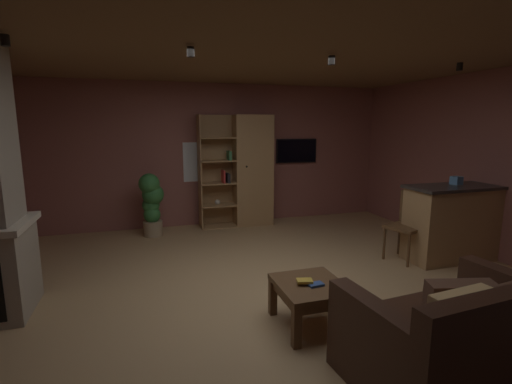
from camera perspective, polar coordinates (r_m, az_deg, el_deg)
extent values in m
cube|color=tan|center=(4.22, 1.65, -15.28)|extent=(6.59, 6.16, 0.02)
cube|color=#8E544C|center=(6.85, -6.70, 5.66)|extent=(6.71, 0.06, 2.55)
cube|color=#8E544C|center=(5.83, 34.48, 3.18)|extent=(0.06, 6.16, 2.55)
cube|color=brown|center=(3.88, 1.86, 21.38)|extent=(6.59, 6.16, 0.02)
cube|color=white|center=(6.79, -8.61, 4.60)|extent=(0.60, 0.01, 0.70)
cube|color=#A87F51|center=(6.76, -0.50, 3.31)|extent=(0.69, 0.38, 1.99)
cube|color=#A87F51|center=(6.78, -6.31, 3.27)|extent=(0.63, 0.02, 1.99)
cube|color=#A87F51|center=(6.55, -8.65, 2.98)|extent=(0.02, 0.38, 1.99)
sphere|color=black|center=(6.51, -1.44, 3.92)|extent=(0.04, 0.04, 0.04)
cube|color=#A87F51|center=(6.80, -5.86, -5.19)|extent=(0.63, 0.38, 0.02)
cube|color=#A87F51|center=(6.70, -5.92, -1.98)|extent=(0.63, 0.38, 0.02)
cube|color=#A87F51|center=(6.63, -5.98, 1.38)|extent=(0.63, 0.38, 0.02)
cube|color=#A87F51|center=(6.58, -6.04, 4.81)|extent=(0.63, 0.38, 0.02)
cube|color=#A87F51|center=(6.56, -6.11, 8.28)|extent=(0.63, 0.38, 0.02)
cube|color=#B22D2D|center=(6.58, -5.05, 2.38)|extent=(0.03, 0.23, 0.22)
cube|color=black|center=(6.60, -4.36, 2.17)|extent=(0.05, 0.23, 0.16)
cube|color=#387247|center=(6.56, -4.14, 5.62)|extent=(0.05, 0.23, 0.16)
sphere|color=beige|center=(6.69, -5.95, -1.57)|extent=(0.10, 0.10, 0.10)
cube|color=#A87F51|center=(5.76, 28.74, -4.28)|extent=(1.46, 0.52, 0.98)
cube|color=#2D2826|center=(5.67, 29.17, 0.72)|extent=(1.52, 0.58, 0.04)
cube|color=#598CBF|center=(5.67, 28.43, 1.56)|extent=(0.13, 0.13, 0.11)
cube|color=#382116|center=(3.22, 27.69, -20.63)|extent=(1.55, 1.05, 0.42)
cube|color=#382116|center=(2.74, 18.09, -22.62)|extent=(0.23, 0.94, 0.67)
cube|color=brown|center=(3.07, 33.98, -15.56)|extent=(0.40, 0.21, 0.41)
cube|color=#AD3D2D|center=(3.00, 31.94, -16.86)|extent=(0.43, 0.20, 0.37)
cube|color=brown|center=(3.10, 28.77, -14.98)|extent=(0.50, 0.28, 0.35)
cube|color=tan|center=(2.83, 29.07, -17.31)|extent=(0.49, 0.19, 0.42)
cube|color=brown|center=(3.47, 8.36, -14.06)|extent=(0.59, 0.66, 0.05)
cube|color=brown|center=(3.50, 8.33, -15.04)|extent=(0.53, 0.59, 0.08)
cube|color=brown|center=(3.24, 6.23, -19.97)|extent=(0.07, 0.07, 0.36)
cube|color=brown|center=(3.45, 14.47, -18.23)|extent=(0.07, 0.07, 0.36)
cube|color=brown|center=(3.71, 2.59, -15.78)|extent=(0.07, 0.07, 0.36)
cube|color=brown|center=(3.90, 9.92, -14.60)|extent=(0.07, 0.07, 0.36)
cube|color=#2D4C8C|center=(3.42, 9.17, -13.85)|extent=(0.14, 0.10, 0.02)
cube|color=gold|center=(3.42, 7.49, -13.38)|extent=(0.16, 0.13, 0.02)
cube|color=brown|center=(5.37, 21.91, -5.05)|extent=(0.54, 0.54, 0.04)
cube|color=brown|center=(5.48, 23.11, -2.26)|extent=(0.17, 0.39, 0.44)
cylinder|color=brown|center=(5.38, 19.10, -7.40)|extent=(0.04, 0.04, 0.46)
cylinder|color=brown|center=(5.20, 22.41, -8.22)|extent=(0.04, 0.04, 0.46)
cylinder|color=brown|center=(5.67, 21.15, -6.63)|extent=(0.04, 0.04, 0.46)
cylinder|color=brown|center=(5.50, 24.35, -7.37)|extent=(0.04, 0.04, 0.46)
cylinder|color=#9E896B|center=(6.40, -15.54, -5.41)|extent=(0.31, 0.31, 0.25)
sphere|color=#2D6B33|center=(6.34, -15.68, -3.38)|extent=(0.27, 0.27, 0.27)
sphere|color=#2D6B33|center=(6.35, -15.84, -1.96)|extent=(0.28, 0.28, 0.28)
sphere|color=#2D6B33|center=(6.28, -15.55, -0.37)|extent=(0.35, 0.35, 0.35)
sphere|color=#2D6B33|center=(6.21, -16.10, 1.23)|extent=(0.33, 0.33, 0.33)
cube|color=black|center=(7.26, 6.22, 6.29)|extent=(0.81, 0.05, 0.46)
cube|color=black|center=(7.24, 6.30, 6.28)|extent=(0.77, 0.01, 0.42)
cylinder|color=black|center=(3.80, -34.14, 18.73)|extent=(0.07, 0.07, 0.09)
cylinder|color=black|center=(3.73, -10.01, 20.44)|extent=(0.07, 0.07, 0.09)
cylinder|color=black|center=(4.20, 11.53, 19.21)|extent=(0.07, 0.07, 0.09)
cylinder|color=black|center=(5.14, 28.82, 16.50)|extent=(0.07, 0.07, 0.09)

